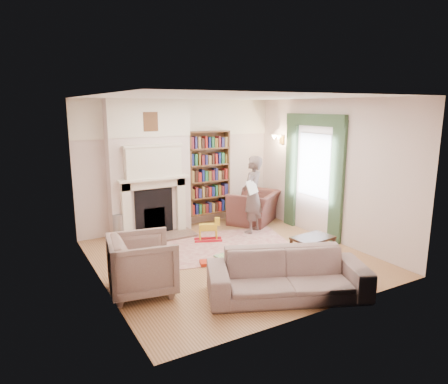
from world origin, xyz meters
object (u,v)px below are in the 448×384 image
armchair_reading (254,207)px  armchair_left (142,264)px  coffee_table (312,249)px  rocking_horse (208,230)px  bookcase (208,173)px  paraffin_heater (119,227)px  man_reading (253,195)px  sofa (287,275)px

armchair_reading → armchair_left: (-3.38, -2.18, 0.06)m
coffee_table → rocking_horse: bearing=114.6°
armchair_reading → bookcase: bearing=-63.1°
armchair_left → paraffin_heater: armchair_left is taller
armchair_left → man_reading: size_ratio=0.56×
sofa → armchair_reading: bearing=86.9°
armchair_reading → man_reading: 0.88m
armchair_left → rocking_horse: armchair_left is taller
sofa → man_reading: size_ratio=1.35×
bookcase → paraffin_heater: (-2.13, -0.22, -0.90)m
man_reading → coffee_table: (-0.01, -1.90, -0.60)m
paraffin_heater → rocking_horse: paraffin_heater is taller
armchair_left → coffee_table: armchair_left is taller
sofa → rocking_horse: sofa is taller
bookcase → rocking_horse: bearing=-117.9°
bookcase → paraffin_heater: bearing=-174.1°
sofa → man_reading: 3.00m
bookcase → coffee_table: bookcase is taller
bookcase → sofa: size_ratio=0.83×
armchair_left → paraffin_heater: (0.32, 2.45, -0.15)m
bookcase → coffee_table: 3.17m
sofa → man_reading: man_reading is taller
armchair_left → coffee_table: bearing=-86.6°
bookcase → armchair_reading: (0.93, -0.49, -0.81)m
bookcase → rocking_horse: (-0.61, -1.15, -0.93)m
armchair_left → man_reading: (2.93, 1.58, 0.40)m
man_reading → rocking_horse: 1.24m
sofa → rocking_horse: bearing=111.0°
coffee_table → rocking_horse: rocking_horse is taller
bookcase → rocking_horse: 1.60m
paraffin_heater → rocking_horse: (1.53, -0.93, -0.03)m
bookcase → armchair_reading: bookcase is taller
armchair_reading → paraffin_heater: armchair_reading is taller
rocking_horse → sofa: bearing=-70.7°
armchair_reading → rocking_horse: armchair_reading is taller
armchair_left → sofa: size_ratio=0.42×
bookcase → rocking_horse: bookcase is taller
armchair_left → rocking_horse: 2.39m
man_reading → coffee_table: size_ratio=2.35×
coffee_table → rocking_horse: (-1.08, 1.84, 0.02)m
armchair_left → paraffin_heater: 2.47m
armchair_reading → armchair_left: size_ratio=1.20×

